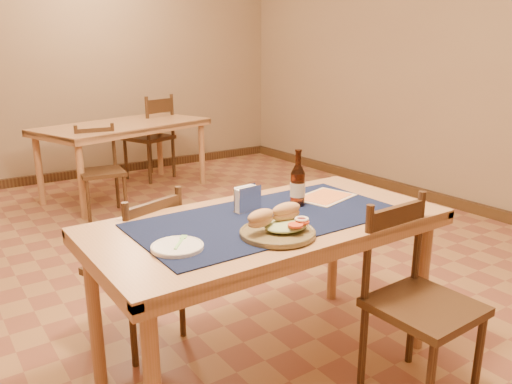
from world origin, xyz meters
TOP-DOWN VIEW (x-y plane):
  - room at (0.00, 0.00)m, footprint 6.04×7.04m
  - main_table at (0.00, -0.80)m, footprint 1.60×0.80m
  - placemat at (0.00, -0.80)m, footprint 1.20×0.60m
  - baseboard at (0.00, 0.00)m, footprint 6.00×7.00m
  - back_table at (0.55, 2.49)m, footprint 1.90×1.35m
  - chair_main_far at (-0.43, -0.28)m, footprint 0.49×0.49m
  - chair_main_near at (0.41, -1.32)m, footprint 0.41×0.41m
  - chair_back_near at (0.10, 1.95)m, footprint 0.42×0.42m
  - chair_back_far at (1.03, 2.93)m, footprint 0.59×0.59m
  - sandwich_plate at (-0.10, -1.00)m, footprint 0.31×0.31m
  - side_plate at (-0.50, -0.90)m, footprint 0.20×0.20m
  - fork at (-0.47, -0.87)m, footprint 0.11×0.12m
  - beer_bottle at (0.22, -0.73)m, footprint 0.07×0.07m
  - napkin_holder at (-0.03, -0.67)m, footprint 0.14×0.06m
  - menu_card at (0.42, -0.71)m, footprint 0.34×0.28m

SIDE VIEW (x-z plane):
  - baseboard at x=0.00m, z-range 0.00..0.10m
  - chair_back_near at x=0.10m, z-range 0.02..0.84m
  - chair_main_far at x=-0.43m, z-range 0.02..0.85m
  - chair_main_near at x=0.41m, z-range 0.02..0.89m
  - chair_back_far at x=1.03m, z-range 0.02..1.01m
  - main_table at x=0.00m, z-range 0.29..1.04m
  - back_table at x=0.55m, z-range 0.29..1.04m
  - placemat at x=0.00m, z-range 0.75..0.76m
  - menu_card at x=0.42m, z-range 0.76..0.76m
  - side_plate at x=-0.50m, z-range 0.76..0.77m
  - fork at x=-0.47m, z-range 0.77..0.77m
  - sandwich_plate at x=-0.10m, z-range 0.73..0.85m
  - napkin_holder at x=-0.03m, z-range 0.75..0.87m
  - beer_bottle at x=0.22m, z-range 0.72..0.99m
  - room at x=0.00m, z-range -0.02..2.82m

